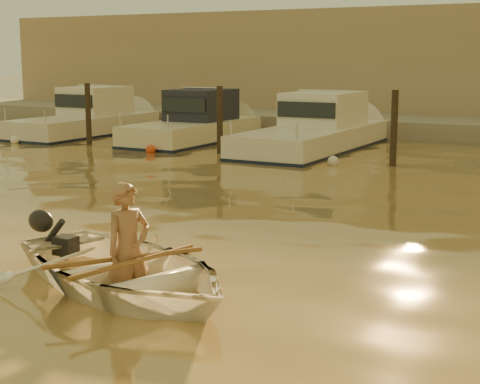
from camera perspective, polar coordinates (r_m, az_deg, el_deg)
The scene contains 16 objects.
ground_plane at distance 7.98m, azimuth -17.44°, elevation -10.98°, with size 160.00×160.00×0.00m, color brown.
dinghy at distance 9.24m, azimuth -8.95°, elevation -5.95°, with size 2.64×3.70×0.77m, color white.
person at distance 9.09m, azimuth -8.66°, elevation -4.46°, with size 0.61×0.40×1.66m, color #936849.
outboard_motor at distance 10.49m, azimuth -13.45°, elevation -4.04°, with size 0.90×0.40×0.70m, color black, non-canonical shape.
oar_port at distance 9.00m, azimuth -8.11°, elevation -5.34°, with size 0.06×0.06×2.10m, color olive.
oar_starboard at distance 9.16m, azimuth -8.81°, elevation -5.07°, with size 0.06×0.06×2.10m, color brown.
moored_boat_0 at distance 27.79m, azimuth -11.93°, elevation 5.64°, with size 2.24×7.12×1.75m, color silver, non-canonical shape.
moored_boat_1 at distance 25.03m, azimuth -3.70°, elevation 5.33°, with size 2.23×6.64×1.75m, color beige, non-canonical shape.
moored_boat_2 at distance 22.98m, azimuth 5.80°, elevation 4.84°, with size 2.46×8.19×1.75m, color silver, non-canonical shape.
piling_0 at distance 24.80m, azimuth -11.68°, elevation 5.73°, with size 0.18×0.18×2.20m, color #2D2319.
piling_1 at distance 21.92m, azimuth -1.58°, elevation 5.35°, with size 0.18×0.18×2.20m, color #2D2319.
piling_2 at distance 19.82m, azimuth 11.85°, elevation 4.58°, with size 0.18×0.18×2.20m, color #2D2319.
fender_a at distance 25.72m, azimuth -17.06°, elevation 3.86°, with size 0.30×0.30×0.30m, color white.
fender_b at distance 22.26m, azimuth -6.95°, elevation 3.28°, with size 0.30×0.30×0.30m, color red.
fender_c at distance 19.77m, azimuth 7.24°, elevation 2.37°, with size 0.30×0.30×0.30m, color silver.
quay at distance 27.28m, azimuth 16.89°, elevation 4.33°, with size 52.00×4.00×1.00m, color gray.
Camera 1 is at (5.44, -5.10, 2.85)m, focal length 55.00 mm.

